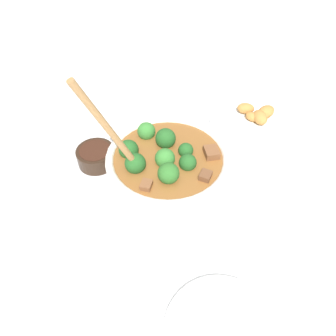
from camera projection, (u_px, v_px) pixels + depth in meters
ground_plane at (168, 190)px, 0.71m from camera, size 4.00×4.00×0.00m
stew_bowl at (167, 170)px, 0.66m from camera, size 0.24×0.24×0.31m
condiment_bowl at (96, 156)px, 0.75m from camera, size 0.09×0.09×0.04m
empty_plate at (224, 334)px, 0.50m from camera, size 0.19×0.19×0.02m
food_plate at (258, 121)px, 0.86m from camera, size 0.25×0.25×0.04m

